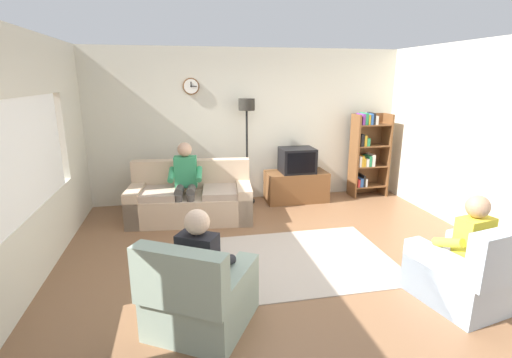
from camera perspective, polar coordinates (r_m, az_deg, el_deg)
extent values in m
plane|color=brown|center=(4.78, 4.93, -12.23)|extent=(12.00, 12.00, 0.00)
cube|color=beige|center=(6.88, -1.11, 8.11)|extent=(6.20, 0.12, 2.70)
cylinder|color=brown|center=(6.64, -9.84, 13.70)|extent=(0.28, 0.03, 0.28)
cylinder|color=white|center=(6.63, -9.83, 13.70)|extent=(0.24, 0.01, 0.24)
cube|color=black|center=(6.62, -9.84, 13.96)|extent=(0.02, 0.01, 0.09)
cube|color=black|center=(6.62, -9.47, 13.71)|extent=(0.11, 0.01, 0.01)
cube|color=beige|center=(4.72, -31.02, -9.44)|extent=(0.12, 5.80, 0.80)
cube|color=beige|center=(6.42, -26.26, 6.51)|extent=(0.12, 1.10, 1.20)
cube|color=white|center=(4.71, -31.16, 3.28)|extent=(0.04, 2.00, 1.30)
cube|color=white|center=(4.72, -31.50, 3.26)|extent=(0.03, 1.90, 1.20)
cube|color=beige|center=(5.83, 33.44, 4.34)|extent=(0.12, 5.80, 2.70)
cube|color=tan|center=(6.05, -9.83, -4.21)|extent=(1.98, 1.04, 0.42)
cube|color=tan|center=(6.26, -9.78, 0.77)|extent=(1.91, 0.40, 0.48)
cube|color=tan|center=(6.02, -1.85, -3.39)|extent=(0.31, 0.86, 0.56)
cube|color=tan|center=(6.15, -17.70, -3.70)|extent=(0.31, 0.86, 0.56)
cube|color=tan|center=(5.90, -5.13, -1.88)|extent=(0.67, 0.74, 0.10)
cube|color=tan|center=(5.98, -14.76, -2.09)|extent=(0.67, 0.74, 0.10)
cube|color=brown|center=(6.90, 6.10, -1.10)|extent=(1.10, 0.56, 0.54)
cube|color=black|center=(7.13, 5.48, -0.32)|extent=(1.10, 0.04, 0.03)
cube|color=black|center=(6.76, 6.27, 2.86)|extent=(0.60, 0.48, 0.44)
cube|color=black|center=(6.54, 6.92, 2.41)|extent=(0.50, 0.01, 0.36)
cube|color=brown|center=(7.24, 14.64, 3.36)|extent=(0.04, 0.36, 1.55)
cube|color=brown|center=(7.54, 19.02, 3.48)|extent=(0.04, 0.36, 1.55)
cube|color=brown|center=(7.54, 16.27, 3.69)|extent=(0.64, 0.02, 1.55)
cube|color=brown|center=(7.52, 16.54, -0.91)|extent=(0.60, 0.34, 0.02)
cube|color=red|center=(7.37, 14.94, -0.43)|extent=(0.04, 0.28, 0.15)
cube|color=#2D59A5|center=(7.39, 15.33, -0.35)|extent=(0.06, 0.28, 0.16)
cube|color=black|center=(7.41, 15.71, -0.13)|extent=(0.03, 0.28, 0.22)
cube|color=silver|center=(7.44, 15.98, -0.35)|extent=(0.04, 0.28, 0.15)
cube|color=brown|center=(7.43, 16.76, 1.96)|extent=(0.60, 0.34, 0.02)
cube|color=silver|center=(7.27, 15.16, 2.71)|extent=(0.04, 0.28, 0.20)
cube|color=gold|center=(7.29, 15.50, 2.73)|extent=(0.05, 0.28, 0.20)
cube|color=gold|center=(7.32, 15.79, 2.59)|extent=(0.03, 0.28, 0.16)
cube|color=silver|center=(7.34, 16.14, 2.55)|extent=(0.05, 0.28, 0.15)
cube|color=#267F4C|center=(7.36, 16.54, 2.74)|extent=(0.05, 0.28, 0.20)
cube|color=silver|center=(7.39, 16.98, 2.84)|extent=(0.06, 0.28, 0.22)
cube|color=brown|center=(7.35, 16.99, 4.90)|extent=(0.60, 0.34, 0.02)
cube|color=black|center=(7.21, 15.45, 5.80)|extent=(0.06, 0.28, 0.22)
cube|color=gold|center=(7.23, 15.87, 5.71)|extent=(0.05, 0.28, 0.20)
cube|color=#267F4C|center=(7.27, 16.26, 5.52)|extent=(0.06, 0.28, 0.14)
cube|color=brown|center=(7.30, 17.22, 7.89)|extent=(0.60, 0.34, 0.02)
cube|color=#72338C|center=(7.16, 15.62, 8.77)|extent=(0.05, 0.28, 0.20)
cube|color=#267F4C|center=(7.18, 16.03, 8.82)|extent=(0.05, 0.28, 0.21)
cube|color=gold|center=(7.21, 16.40, 8.70)|extent=(0.03, 0.28, 0.18)
cube|color=#2D59A5|center=(7.23, 16.76, 8.75)|extent=(0.05, 0.28, 0.20)
cube|color=black|center=(7.25, 17.08, 8.80)|extent=(0.04, 0.28, 0.21)
cube|color=silver|center=(7.28, 17.43, 8.58)|extent=(0.05, 0.28, 0.16)
cylinder|color=black|center=(6.86, -1.34, -3.35)|extent=(0.28, 0.28, 0.03)
cylinder|color=black|center=(6.65, -1.38, 3.49)|extent=(0.04, 0.04, 1.70)
cylinder|color=black|center=(6.53, -1.43, 11.25)|extent=(0.28, 0.28, 0.20)
cube|color=gray|center=(3.63, -8.11, -18.23)|extent=(1.11, 1.13, 0.40)
cube|color=gray|center=(3.13, -11.56, -14.71)|extent=(0.78, 0.56, 0.50)
cube|color=gray|center=(3.73, -12.29, -16.00)|extent=(0.58, 0.79, 0.56)
cube|color=gray|center=(3.50, -3.38, -17.98)|extent=(0.58, 0.79, 0.56)
cube|color=#9EADBC|center=(4.45, 28.80, -13.43)|extent=(0.95, 0.98, 0.40)
cube|color=#9EADBC|center=(4.08, 33.66, -9.71)|extent=(0.82, 0.33, 0.50)
cube|color=#9EADBC|center=(4.21, 26.10, -13.49)|extent=(0.35, 0.82, 0.56)
cube|color=#9EADBC|center=(4.65, 31.09, -11.43)|extent=(0.35, 0.82, 0.56)
cube|color=#AD9E8E|center=(4.81, 6.89, -12.03)|extent=(2.20, 1.70, 0.01)
cube|color=#338C59|center=(5.94, -10.62, 1.12)|extent=(0.36, 0.24, 0.48)
sphere|color=tan|center=(5.85, -10.79, 4.42)|extent=(0.22, 0.22, 0.22)
cylinder|color=#4C4742|center=(5.81, -9.78, -1.61)|extent=(0.17, 0.39, 0.13)
cylinder|color=#4C4742|center=(5.82, -11.55, -1.65)|extent=(0.17, 0.39, 0.13)
cylinder|color=#4C4742|center=(5.71, -9.79, -4.84)|extent=(0.12, 0.12, 0.52)
cylinder|color=#4C4742|center=(5.73, -11.59, -4.87)|extent=(0.12, 0.12, 0.52)
cylinder|color=#338C59|center=(5.83, -8.64, 0.75)|extent=(0.12, 0.34, 0.20)
cylinder|color=#338C59|center=(5.87, -12.74, 0.64)|extent=(0.12, 0.34, 0.20)
cube|color=black|center=(3.36, -8.79, -12.09)|extent=(0.39, 0.34, 0.48)
sphere|color=beige|center=(3.23, -8.96, -6.48)|extent=(0.22, 0.22, 0.22)
cylinder|color=#2D334C|center=(3.66, -8.52, -13.94)|extent=(0.30, 0.39, 0.13)
cylinder|color=#2D334C|center=(3.59, -5.88, -14.47)|extent=(0.30, 0.39, 0.13)
cylinder|color=#2D334C|center=(3.92, -7.09, -15.51)|extent=(0.15, 0.15, 0.40)
cylinder|color=#2D334C|center=(3.85, -4.57, -16.02)|extent=(0.15, 0.15, 0.40)
cylinder|color=black|center=(3.54, -11.10, -11.09)|extent=(0.24, 0.33, 0.20)
cylinder|color=black|center=(3.37, -4.73, -12.28)|extent=(0.24, 0.33, 0.20)
cube|color=yellow|center=(4.24, 30.11, -8.17)|extent=(0.37, 0.26, 0.48)
sphere|color=#A37A5B|center=(4.13, 30.64, -3.63)|extent=(0.22, 0.22, 0.22)
cylinder|color=#4C4742|center=(4.37, 26.98, -10.52)|extent=(0.20, 0.40, 0.13)
cylinder|color=#4C4742|center=(4.50, 28.49, -9.97)|extent=(0.20, 0.40, 0.13)
cylinder|color=#4C4742|center=(4.57, 24.81, -12.18)|extent=(0.13, 0.13, 0.40)
cylinder|color=#4C4742|center=(4.70, 26.33, -11.62)|extent=(0.13, 0.13, 0.40)
cylinder|color=yellow|center=(4.15, 27.19, -8.59)|extent=(0.15, 0.34, 0.20)
cylinder|color=yellow|center=(4.46, 30.71, -7.42)|extent=(0.15, 0.34, 0.20)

